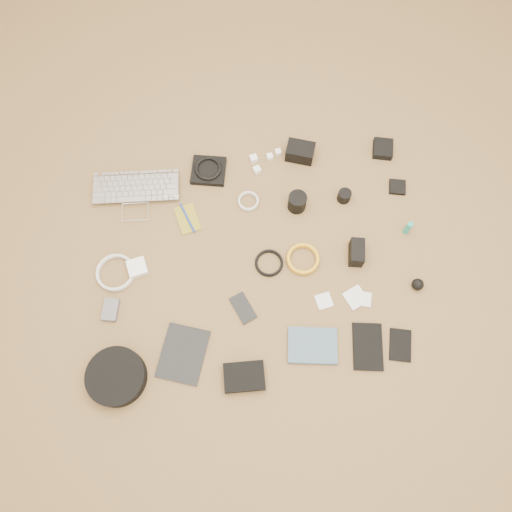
{
  "coord_description": "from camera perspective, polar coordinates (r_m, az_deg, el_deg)",
  "views": [
    {
      "loc": [
        -0.09,
        -0.7,
        1.98
      ],
      "look_at": [
        0.01,
        0.02,
        0.02
      ],
      "focal_mm": 35.0,
      "sensor_mm": 36.0,
      "label": 1
    }
  ],
  "objects": [
    {
      "name": "charger_a",
      "position": [
        2.3,
        -0.28,
        11.06
      ],
      "size": [
        0.04,
        0.04,
        0.03
      ],
      "primitive_type": "cube",
      "rotation": [
        0.0,
        0.0,
        0.18
      ],
      "color": "white",
      "rests_on": "ground"
    },
    {
      "name": "card_reader",
      "position": [
        2.32,
        15.85,
        7.59
      ],
      "size": [
        0.09,
        0.09,
        0.02
      ],
      "primitive_type": "cube",
      "rotation": [
        0.0,
        0.0,
        -0.25
      ],
      "color": "black",
      "rests_on": "ground"
    },
    {
      "name": "lens_cleaner",
      "position": [
        2.21,
        16.97,
        3.08
      ],
      "size": [
        0.03,
        0.03,
        0.08
      ],
      "primitive_type": "cylinder",
      "rotation": [
        0.0,
        0.0,
        0.07
      ],
      "color": "teal",
      "rests_on": "ground"
    },
    {
      "name": "lens_a",
      "position": [
        2.17,
        4.73,
        6.17
      ],
      "size": [
        0.08,
        0.08,
        0.09
      ],
      "primitive_type": "cylinder",
      "rotation": [
        0.0,
        0.0,
        0.07
      ],
      "color": "black",
      "rests_on": "ground"
    },
    {
      "name": "pen_blue",
      "position": [
        2.18,
        -7.85,
        4.33
      ],
      "size": [
        0.05,
        0.14,
        0.01
      ],
      "primitive_type": "cylinder",
      "rotation": [
        1.57,
        0.0,
        0.32
      ],
      "color": "#1431A3",
      "rests_on": "notebook_olive"
    },
    {
      "name": "charger_c",
      "position": [
        2.32,
        2.54,
        11.77
      ],
      "size": [
        0.03,
        0.03,
        0.02
      ],
      "primitive_type": "cube",
      "rotation": [
        0.0,
        0.0,
        0.11
      ],
      "color": "white",
      "rests_on": "ground"
    },
    {
      "name": "drive_case",
      "position": [
        1.97,
        -1.35,
        -13.63
      ],
      "size": [
        0.16,
        0.12,
        0.04
      ],
      "primitive_type": "cube",
      "rotation": [
        0.0,
        0.0,
        -0.06
      ],
      "color": "black",
      "rests_on": "ground"
    },
    {
      "name": "flash",
      "position": [
        2.11,
        11.42,
        0.4
      ],
      "size": [
        0.08,
        0.11,
        0.08
      ],
      "primitive_type": "cube",
      "rotation": [
        0.0,
        0.0,
        -0.23
      ],
      "color": "black",
      "rests_on": "ground"
    },
    {
      "name": "laptop",
      "position": [
        2.26,
        -13.54,
        6.37
      ],
      "size": [
        0.4,
        0.3,
        0.03
      ],
      "primitive_type": "imported",
      "rotation": [
        0.0,
        0.0,
        -0.09
      ],
      "color": "#B7B7BB",
      "rests_on": "ground"
    },
    {
      "name": "lens_b",
      "position": [
        2.23,
        10.05,
        6.77
      ],
      "size": [
        0.06,
        0.06,
        0.05
      ],
      "primitive_type": "cylinder",
      "rotation": [
        0.0,
        0.0,
        -0.01
      ],
      "color": "black",
      "rests_on": "ground"
    },
    {
      "name": "cable_white_a",
      "position": [
        2.2,
        -0.88,
        6.22
      ],
      "size": [
        0.11,
        0.11,
        0.01
      ],
      "primitive_type": "torus",
      "rotation": [
        0.0,
        0.0,
        0.25
      ],
      "color": "silver",
      "rests_on": "ground"
    },
    {
      "name": "room_shell",
      "position": [
        1.01,
        -0.61,
        23.72
      ],
      "size": [
        4.04,
        4.04,
        2.58
      ],
      "color": "olive",
      "rests_on": "ground"
    },
    {
      "name": "filter_case_left",
      "position": [
        2.06,
        7.77,
        -5.12
      ],
      "size": [
        0.07,
        0.07,
        0.01
      ],
      "primitive_type": "cube",
      "rotation": [
        0.0,
        0.0,
        0.15
      ],
      "color": "silver",
      "rests_on": "ground"
    },
    {
      "name": "cable_black",
      "position": [
        2.09,
        1.5,
        -0.85
      ],
      "size": [
        0.14,
        0.14,
        0.01
      ],
      "primitive_type": "torus",
      "rotation": [
        0.0,
        0.0,
        0.22
      ],
      "color": "black",
      "rests_on": "ground"
    },
    {
      "name": "tablet",
      "position": [
        2.02,
        -8.33,
        -11.0
      ],
      "size": [
        0.24,
        0.27,
        0.01
      ],
      "primitive_type": "cube",
      "rotation": [
        0.0,
        0.0,
        -0.37
      ],
      "color": "black",
      "rests_on": "ground"
    },
    {
      "name": "charger_b",
      "position": [
        2.31,
        1.58,
        11.26
      ],
      "size": [
        0.03,
        0.03,
        0.02
      ],
      "primitive_type": "cube",
      "rotation": [
        0.0,
        0.0,
        0.17
      ],
      "color": "white",
      "rests_on": "ground"
    },
    {
      "name": "power_brick",
      "position": [
        2.13,
        -13.4,
        -1.32
      ],
      "size": [
        0.09,
        0.09,
        0.03
      ],
      "primitive_type": "cube",
      "rotation": [
        0.0,
        0.0,
        0.18
      ],
      "color": "white",
      "rests_on": "ground"
    },
    {
      "name": "notebook_black_b",
      "position": [
        2.08,
        16.16,
        -9.74
      ],
      "size": [
        0.11,
        0.15,
        0.01
      ],
      "primitive_type": "cube",
      "rotation": [
        0.0,
        0.0,
        -0.27
      ],
      "color": "black",
      "rests_on": "ground"
    },
    {
      "name": "paperback",
      "position": [
        2.0,
        6.5,
        -12.19
      ],
      "size": [
        0.22,
        0.18,
        0.02
      ],
      "primitive_type": "imported",
      "rotation": [
        0.0,
        0.0,
        1.39
      ],
      "color": "#415A6F",
      "rests_on": "ground"
    },
    {
      "name": "phone",
      "position": [
        2.03,
        -1.49,
        -5.96
      ],
      "size": [
        0.1,
        0.14,
        0.01
      ],
      "primitive_type": "cube",
      "rotation": [
        0.0,
        0.0,
        0.37
      ],
      "color": "black",
      "rests_on": "ground"
    },
    {
      "name": "headphone_case",
      "position": [
        2.03,
        -15.67,
        -13.14
      ],
      "size": [
        0.27,
        0.27,
        0.06
      ],
      "primitive_type": "cylinder",
      "rotation": [
        0.0,
        0.0,
        0.2
      ],
      "color": "black",
      "rests_on": "ground"
    },
    {
      "name": "notebook_olive",
      "position": [
        2.19,
        -7.82,
        4.24
      ],
      "size": [
        0.11,
        0.15,
        0.01
      ],
      "primitive_type": "cube",
      "rotation": [
        0.0,
        0.0,
        0.19
      ],
      "color": "olive",
      "rests_on": "ground"
    },
    {
      "name": "notebook_black_a",
      "position": [
        2.05,
        12.64,
        -10.06
      ],
      "size": [
        0.15,
        0.21,
        0.01
      ],
      "primitive_type": "cube",
      "rotation": [
        0.0,
        0.0,
        -0.19
      ],
      "color": "black",
      "rests_on": "ground"
    },
    {
      "name": "lens_pouch",
      "position": [
        2.39,
        14.29,
        11.79
      ],
      "size": [
        0.11,
        0.12,
        0.03
      ],
      "primitive_type": "cube",
      "rotation": [
        0.0,
        0.0,
        -0.27
      ],
      "color": "black",
      "rests_on": "ground"
    },
    {
      "name": "battery_charger",
      "position": [
        2.11,
        -16.28,
        -5.93
      ],
      "size": [
        0.08,
        0.1,
        0.03
      ],
      "primitive_type": "cube",
      "rotation": [
        0.0,
        0.0,
        -0.24
      ],
      "color": "#5A5A5F",
      "rests_on": "ground"
    },
    {
      "name": "cable_yellow",
      "position": [
        2.1,
        5.36,
        -0.42
      ],
      "size": [
        0.14,
        0.14,
        0.02
      ],
      "primitive_type": "torus",
      "rotation": [
        0.0,
        0.0,
        0.02
      ],
      "color": "gold",
      "rests_on": "ground"
    },
    {
      "name": "cable_white_b",
      "position": [
        2.15,
        -15.71,
        -1.89
      ],
      "size": [
        0.21,
        0.21,
        0.01
      ],
      "primitive_type": "torus",
      "rotation": [
        0.0,
        0.0,
        -0.38
      ],
      "color": "silver",
      "rests_on": "ground"
    },
    {
      "name": "air_blower",
      "position": [
        2.15,
        17.99,
        -3.1
      ],
      "size": [
        0.06,
        0.06,
        0.05
      ],
      "primitive_type": "sphere",
      "rotation": [
        0.0,
        0.0,
        0.16
      ],
      "color": "black",
      "rests_on": "ground"
    },
    {
      "name": "headphones",
      "position": [
        2.26,
        -5.49,
        9.94
      ],
      "size": [
        0.14,
        0.14,
        0.02
      ],
      "primitive_type": "torus",
      "rotation": [
        0.0,
        0.0,
        -0.16
      ],
      "color": "black",
      "rests_on": "headphone_pouch"
    },
    {
      "name": "filter_case_right",
      "position": [
        2.09,
        12.19,
        -4.83
      ],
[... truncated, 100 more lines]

